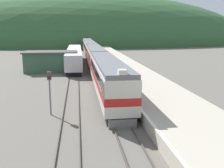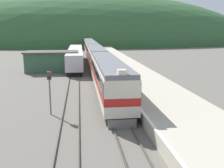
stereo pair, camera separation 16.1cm
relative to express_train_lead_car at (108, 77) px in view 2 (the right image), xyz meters
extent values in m
cube|color=#4C443D|center=(-0.72, 41.91, -2.22)|extent=(0.08, 180.00, 0.16)
cube|color=#4C443D|center=(0.72, 41.91, -2.22)|extent=(0.08, 180.00, 0.16)
cube|color=#4C443D|center=(-4.76, 41.91, -2.22)|extent=(0.08, 180.00, 0.16)
cube|color=#4C443D|center=(-3.33, 41.91, -2.22)|extent=(0.08, 180.00, 0.16)
cube|color=#B2A893|center=(5.02, 21.91, -1.77)|extent=(6.77, 140.00, 1.07)
cube|color=silver|center=(1.76, 21.91, -1.23)|extent=(0.24, 140.00, 0.01)
ellipsoid|color=#335B33|center=(0.00, 109.81, -2.30)|extent=(178.50, 80.32, 50.46)
cube|color=#385B42|center=(-8.16, 19.19, -0.60)|extent=(8.90, 4.92, 3.40)
cube|color=#47423D|center=(-8.16, 19.19, 1.22)|extent=(9.40, 5.42, 0.24)
cube|color=black|center=(0.00, 0.24, -1.88)|extent=(2.33, 19.42, 0.85)
cube|color=beige|center=(0.00, 0.24, 0.03)|extent=(2.84, 20.66, 2.96)
cube|color=red|center=(0.00, 0.24, -0.21)|extent=(2.87, 20.68, 0.65)
cube|color=black|center=(0.00, 0.24, 0.68)|extent=(2.86, 19.42, 0.89)
cube|color=slate|center=(0.00, 0.24, 1.71)|extent=(2.67, 20.66, 0.40)
cube|color=black|center=(0.00, -8.97, 0.68)|extent=(2.88, 2.20, 1.18)
cube|color=beige|center=(0.00, -9.65, 2.09)|extent=(0.64, 0.80, 0.36)
cube|color=slate|center=(0.00, -9.90, -1.92)|extent=(2.21, 0.40, 0.77)
cube|color=black|center=(0.00, 21.25, -1.88)|extent=(2.33, 18.39, 0.85)
cube|color=beige|center=(0.00, 21.25, 0.03)|extent=(2.84, 19.57, 2.96)
cube|color=red|center=(0.00, 21.25, -0.21)|extent=(2.87, 19.59, 0.65)
cube|color=black|center=(0.00, 21.25, 0.68)|extent=(2.86, 18.39, 0.89)
cube|color=slate|center=(0.00, 21.25, 1.71)|extent=(2.67, 19.57, 0.40)
cube|color=black|center=(0.00, 41.72, -1.88)|extent=(2.33, 18.39, 0.85)
cube|color=beige|center=(0.00, 41.72, 0.03)|extent=(2.84, 19.57, 2.96)
cube|color=red|center=(0.00, 41.72, -0.21)|extent=(2.87, 19.59, 0.65)
cube|color=black|center=(0.00, 41.72, 0.68)|extent=(2.86, 18.39, 0.89)
cube|color=slate|center=(0.00, 41.72, 1.71)|extent=(2.67, 19.57, 0.40)
cube|color=black|center=(0.00, 62.19, -1.88)|extent=(2.33, 18.39, 0.85)
cube|color=beige|center=(0.00, 62.19, 0.03)|extent=(2.84, 19.57, 2.96)
cube|color=red|center=(0.00, 62.19, -0.21)|extent=(2.87, 19.59, 0.65)
cube|color=black|center=(0.00, 62.19, 0.68)|extent=(2.86, 18.39, 0.89)
cube|color=slate|center=(0.00, 62.19, 1.71)|extent=(2.67, 19.57, 0.40)
cube|color=black|center=(0.00, 82.66, -1.88)|extent=(2.33, 18.39, 0.85)
cube|color=beige|center=(0.00, 82.66, 0.03)|extent=(2.84, 19.57, 2.96)
cube|color=red|center=(0.00, 82.66, -0.21)|extent=(2.87, 19.59, 0.65)
cube|color=black|center=(0.00, 82.66, 0.68)|extent=(2.86, 18.39, 0.89)
cube|color=slate|center=(0.00, 82.66, 1.71)|extent=(2.67, 19.57, 0.40)
cube|color=black|center=(-4.05, 27.06, -1.90)|extent=(2.46, 28.21, 0.80)
cube|color=#BCBCC1|center=(-4.05, 27.06, -0.17)|extent=(2.90, 29.38, 2.67)
cylinder|color=slate|center=(-5.83, -5.84, -0.32)|extent=(0.14, 0.14, 3.96)
cube|color=#424247|center=(-5.83, -5.84, 1.25)|extent=(0.36, 0.28, 0.71)
sphere|color=red|center=(-5.83, -6.02, 1.39)|extent=(0.22, 0.22, 0.22)
sphere|color=black|center=(-5.83, -6.02, 1.11)|extent=(0.22, 0.22, 0.22)
camera|label=1|loc=(-3.28, -28.85, 5.26)|focal=42.00mm
camera|label=2|loc=(-3.12, -28.87, 5.26)|focal=42.00mm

